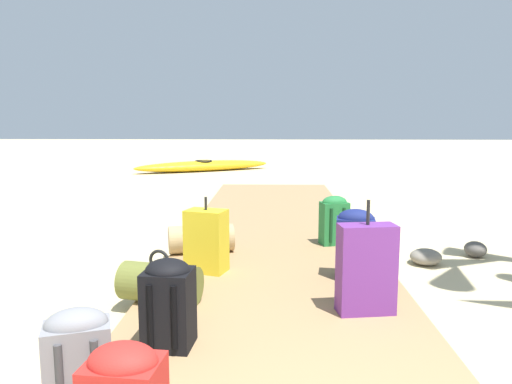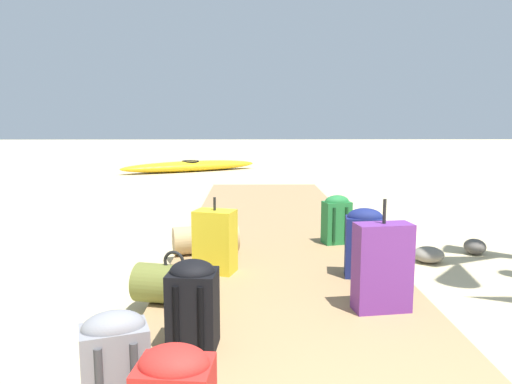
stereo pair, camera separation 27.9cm
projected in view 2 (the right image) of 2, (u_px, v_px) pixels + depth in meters
The scene contains 13 objects.
ground_plane at pixel (281, 270), 4.73m from camera, with size 60.00×60.00×0.00m, color #CCB789.
boardwalk at pixel (276, 242), 5.66m from camera, with size 2.11×9.39×0.08m, color #9E7A51.
duffel_bag_tan at pixel (206, 239), 5.03m from camera, with size 0.71×0.44×0.39m.
backpack_green at pixel (337, 218), 5.40m from camera, with size 0.33×0.26×0.54m.
backpack_black at pixel (193, 302), 2.92m from camera, with size 0.30×0.29×0.54m.
duffel_bag_olive at pixel (175, 284), 3.65m from camera, with size 0.64×0.43×0.40m.
suitcase_yellow at pixel (215, 241), 4.38m from camera, with size 0.40×0.33×0.68m.
backpack_grey at pixel (115, 362), 2.24m from camera, with size 0.35×0.29×0.51m.
backpack_navy at pixel (364, 241), 4.25m from camera, with size 0.35×0.26×0.60m.
suitcase_purple at pixel (382, 267), 3.49m from camera, with size 0.42×0.24×0.81m.
kayak at pixel (190, 166), 13.59m from camera, with size 3.75×2.38×0.30m.
rock_right_near at pixel (429, 255), 4.99m from camera, with size 0.30×0.32×0.16m, color gray.
rock_right_far at pixel (475, 247), 5.28m from camera, with size 0.22×0.24×0.17m, color #5B5651.
Camera 2 is at (-0.31, -0.81, 1.44)m, focal length 34.67 mm.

